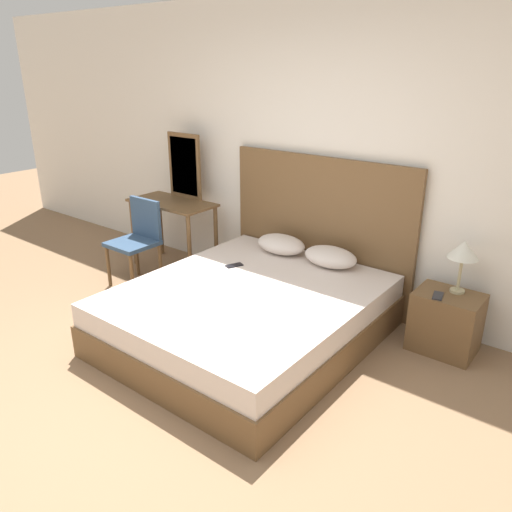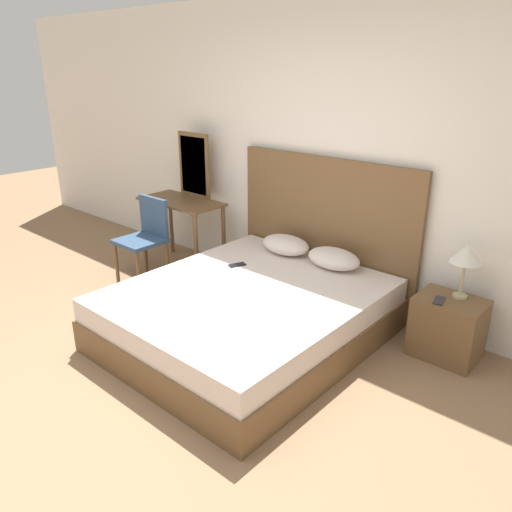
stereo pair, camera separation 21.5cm
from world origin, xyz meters
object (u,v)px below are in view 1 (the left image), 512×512
at_px(phone_on_nightstand, 438,296).
at_px(vanity_desk, 173,214).
at_px(phone_on_bed, 234,265).
at_px(chair, 138,236).
at_px(table_lamp, 463,251).
at_px(bed, 248,315).
at_px(nightstand, 446,322).

distance_m(phone_on_nightstand, vanity_desk, 2.85).
distance_m(phone_on_bed, chair, 1.18).
bearing_deg(phone_on_bed, phone_on_nightstand, 14.39).
height_order(table_lamp, phone_on_nightstand, table_lamp).
bearing_deg(phone_on_bed, bed, -37.19).
bearing_deg(nightstand, table_lamp, 68.77).
distance_m(bed, table_lamp, 1.71).
relative_size(bed, phone_on_bed, 12.51).
height_order(table_lamp, chair, table_lamp).
height_order(bed, table_lamp, table_lamp).
distance_m(bed, phone_on_bed, 0.55).
xyz_separation_m(phone_on_bed, chair, (-1.18, -0.09, 0.05)).
bearing_deg(table_lamp, vanity_desk, -176.36).
bearing_deg(phone_on_nightstand, phone_on_bed, -165.61).
bearing_deg(chair, phone_on_bed, 4.55).
relative_size(phone_on_bed, phone_on_nightstand, 1.02).
xyz_separation_m(bed, phone_on_bed, (-0.40, 0.30, 0.23)).
bearing_deg(table_lamp, chair, -166.82).
distance_m(table_lamp, chair, 3.01).
height_order(nightstand, table_lamp, table_lamp).
distance_m(phone_on_bed, nightstand, 1.80).
distance_m(phone_on_bed, vanity_desk, 1.28).
bearing_deg(chair, phone_on_nightstand, 10.36).
relative_size(phone_on_bed, vanity_desk, 0.17).
relative_size(bed, chair, 2.40).
relative_size(phone_on_nightstand, chair, 0.19).
relative_size(nightstand, chair, 0.56).
bearing_deg(nightstand, vanity_desk, -177.78).
height_order(bed, chair, chair).
distance_m(nightstand, table_lamp, 0.58).
distance_m(nightstand, phone_on_nightstand, 0.27).
bearing_deg(phone_on_bed, table_lamp, 18.74).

